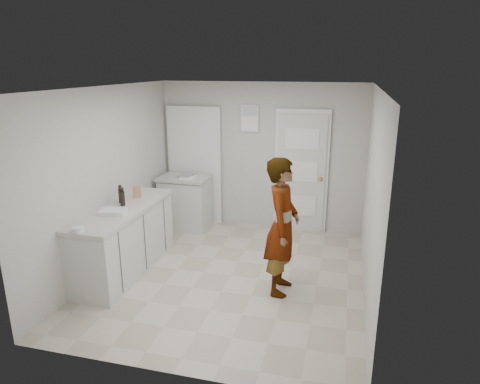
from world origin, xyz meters
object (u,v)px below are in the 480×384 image
(oil_cruet_a, at_px, (122,197))
(baking_dish, at_px, (113,212))
(cake_mix_box, at_px, (137,192))
(oil_cruet_b, at_px, (120,194))
(person, at_px, (282,227))
(spice_jar, at_px, (139,194))
(egg_bowl, at_px, (78,229))

(oil_cruet_a, height_order, baking_dish, oil_cruet_a)
(cake_mix_box, bearing_deg, oil_cruet_b, -130.70)
(cake_mix_box, bearing_deg, person, -31.32)
(spice_jar, relative_size, oil_cruet_a, 0.33)
(spice_jar, relative_size, baking_dish, 0.25)
(oil_cruet_b, bearing_deg, baking_dish, -73.31)
(baking_dish, bearing_deg, oil_cruet_b, 106.69)
(person, xyz_separation_m, egg_bowl, (-2.22, -0.89, 0.09))
(baking_dish, bearing_deg, egg_bowl, -96.14)
(spice_jar, xyz_separation_m, oil_cruet_b, (-0.12, -0.31, 0.08))
(person, bearing_deg, cake_mix_box, 78.45)
(egg_bowl, bearing_deg, baking_dish, 83.86)
(baking_dish, bearing_deg, oil_cruet_a, 97.50)
(person, relative_size, baking_dish, 4.85)
(person, distance_m, oil_cruet_b, 2.31)
(egg_bowl, bearing_deg, person, 21.81)
(oil_cruet_b, bearing_deg, spice_jar, 68.90)
(cake_mix_box, height_order, egg_bowl, cake_mix_box)
(cake_mix_box, xyz_separation_m, spice_jar, (0.01, 0.04, -0.05))
(person, height_order, baking_dish, person)
(spice_jar, bearing_deg, cake_mix_box, -108.53)
(oil_cruet_b, bearing_deg, oil_cruet_a, -50.53)
(cake_mix_box, relative_size, baking_dish, 0.51)
(cake_mix_box, bearing_deg, baking_dish, -107.00)
(cake_mix_box, height_order, spice_jar, cake_mix_box)
(person, relative_size, egg_bowl, 12.50)
(oil_cruet_a, relative_size, baking_dish, 0.74)
(cake_mix_box, height_order, oil_cruet_b, oil_cruet_b)
(cake_mix_box, relative_size, egg_bowl, 1.32)
(person, height_order, spice_jar, person)
(oil_cruet_a, xyz_separation_m, baking_dish, (0.04, -0.34, -0.10))
(person, height_order, cake_mix_box, person)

